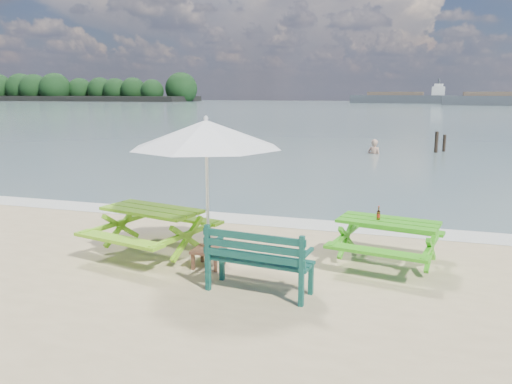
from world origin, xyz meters
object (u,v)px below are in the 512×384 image
(picnic_table_right, at_px, (387,244))
(swimmer, at_px, (374,158))
(beer_bottle, at_px, (378,215))
(picnic_table_left, at_px, (153,232))
(park_bench, at_px, (259,273))
(patio_umbrella, at_px, (206,134))
(side_table, at_px, (209,257))

(picnic_table_right, distance_m, swimmer, 16.05)
(picnic_table_right, distance_m, beer_bottle, 0.51)
(picnic_table_left, height_order, beer_bottle, beer_bottle)
(picnic_table_left, height_order, swimmer, picnic_table_left)
(swimmer, bearing_deg, picnic_table_left, -99.37)
(park_bench, relative_size, patio_umbrella, 0.64)
(picnic_table_right, xyz_separation_m, patio_umbrella, (-2.86, -1.00, 1.86))
(picnic_table_left, bearing_deg, beer_bottle, 9.68)
(picnic_table_right, distance_m, park_bench, 2.49)
(picnic_table_right, height_order, patio_umbrella, patio_umbrella)
(picnic_table_left, relative_size, park_bench, 1.46)
(park_bench, relative_size, swimmer, 0.87)
(picnic_table_right, xyz_separation_m, park_bench, (-1.73, -1.78, -0.08))
(beer_bottle, bearing_deg, picnic_table_left, -170.32)
(patio_umbrella, bearing_deg, picnic_table_right, 19.33)
(picnic_table_left, relative_size, picnic_table_right, 1.12)
(picnic_table_left, distance_m, side_table, 1.29)
(swimmer, bearing_deg, beer_bottle, -85.82)
(swimmer, bearing_deg, side_table, -95.12)
(picnic_table_left, distance_m, swimmer, 16.89)
(side_table, xyz_separation_m, patio_umbrella, (0.00, -0.00, 2.07))
(park_bench, relative_size, beer_bottle, 6.90)
(picnic_table_right, distance_m, patio_umbrella, 3.55)
(park_bench, relative_size, side_table, 3.20)
(patio_umbrella, bearing_deg, swimmer, 84.88)
(picnic_table_left, xyz_separation_m, picnic_table_right, (4.08, 0.67, -0.04))
(patio_umbrella, relative_size, swimmer, 1.37)
(side_table, bearing_deg, park_bench, -34.76)
(patio_umbrella, distance_m, beer_bottle, 3.18)
(picnic_table_left, bearing_deg, side_table, -15.25)
(park_bench, xyz_separation_m, swimmer, (0.40, 17.77, -0.52))
(picnic_table_left, bearing_deg, picnic_table_right, 9.29)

